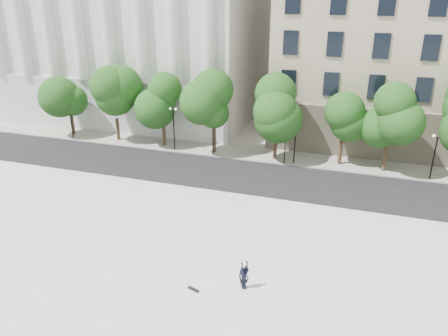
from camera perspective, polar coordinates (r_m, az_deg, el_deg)
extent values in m
plane|color=beige|center=(24.68, -13.58, -17.14)|extent=(160.00, 160.00, 0.00)
cube|color=white|center=(26.57, -10.28, -12.98)|extent=(44.00, 22.00, 0.45)
cube|color=black|center=(38.74, -0.06, -0.98)|extent=(60.00, 8.00, 0.02)
cube|color=#B5B4A7|center=(44.06, 2.34, 2.06)|extent=(60.00, 4.00, 0.12)
cube|color=silver|center=(61.55, -9.74, 19.52)|extent=(30.00, 26.00, 25.00)
cylinder|color=black|center=(42.65, -1.47, 3.78)|extent=(0.10, 0.10, 3.50)
imported|color=black|center=(42.02, -1.50, 6.49)|extent=(0.71, 1.76, 0.69)
cylinder|color=black|center=(40.99, 7.98, 2.76)|extent=(0.10, 0.10, 3.50)
imported|color=black|center=(40.33, 8.14, 5.56)|extent=(0.96, 1.72, 0.69)
imported|color=black|center=(24.38, 2.61, -14.95)|extent=(1.54, 1.66, 0.45)
cube|color=black|center=(24.40, -4.03, -15.52)|extent=(0.72, 0.39, 0.07)
cylinder|color=#382619|center=(51.88, -19.17, 5.35)|extent=(0.36, 0.36, 2.42)
sphere|color=#154B15|center=(51.07, -19.64, 8.86)|extent=(4.09, 4.09, 4.09)
cylinder|color=#382619|center=(48.65, -13.69, 4.89)|extent=(0.36, 0.36, 2.46)
sphere|color=#154B15|center=(47.78, -14.06, 8.71)|extent=(3.95, 3.95, 3.95)
cylinder|color=#382619|center=(46.03, -7.85, 4.38)|extent=(0.36, 0.36, 2.56)
sphere|color=#154B15|center=(45.08, -8.09, 8.58)|extent=(3.76, 3.76, 3.76)
cylinder|color=#382619|center=(43.55, -1.29, 3.76)|extent=(0.36, 0.36, 2.89)
sphere|color=#154B15|center=(42.44, -1.33, 8.78)|extent=(3.61, 3.61, 3.61)
cylinder|color=#382619|center=(42.19, 6.69, 2.75)|extent=(0.36, 0.36, 2.57)
sphere|color=#154B15|center=(41.14, 6.91, 7.32)|extent=(3.82, 3.82, 3.82)
cylinder|color=#382619|center=(42.10, 14.94, 1.93)|extent=(0.36, 0.36, 2.38)
sphere|color=#154B15|center=(41.11, 15.39, 6.14)|extent=(3.43, 3.43, 3.43)
cylinder|color=#382619|center=(41.66, 20.31, 1.47)|extent=(0.36, 0.36, 2.97)
sphere|color=#154B15|center=(40.48, 21.08, 6.79)|extent=(3.54, 3.54, 3.54)
cylinder|color=black|center=(50.43, -19.37, 5.83)|extent=(0.12, 0.12, 4.08)
cube|color=black|center=(49.92, -19.67, 8.07)|extent=(0.60, 0.06, 0.06)
sphere|color=white|center=(50.08, -19.97, 8.19)|extent=(0.28, 0.28, 0.28)
sphere|color=white|center=(49.72, -19.41, 8.17)|extent=(0.28, 0.28, 0.28)
cylinder|color=black|center=(44.31, -6.55, 4.88)|extent=(0.12, 0.12, 4.26)
cube|color=black|center=(43.71, -6.68, 7.55)|extent=(0.60, 0.06, 0.06)
sphere|color=white|center=(43.81, -7.05, 7.70)|extent=(0.28, 0.28, 0.28)
sphere|color=white|center=(43.57, -6.32, 7.65)|extent=(0.28, 0.28, 0.28)
cylinder|color=black|center=(41.06, 9.23, 3.11)|extent=(0.12, 0.12, 4.02)
cube|color=black|center=(40.44, 9.41, 5.79)|extent=(0.60, 0.06, 0.06)
sphere|color=white|center=(40.46, 8.99, 5.97)|extent=(0.28, 0.28, 0.28)
sphere|color=white|center=(40.37, 9.84, 5.88)|extent=(0.28, 0.28, 0.28)
cylinder|color=black|center=(41.23, 25.68, 1.06)|extent=(0.12, 0.12, 3.88)
cube|color=black|center=(40.63, 26.14, 3.61)|extent=(0.60, 0.06, 0.06)
sphere|color=white|center=(40.56, 25.74, 3.79)|extent=(0.28, 0.28, 0.28)
sphere|color=white|center=(40.65, 26.57, 3.69)|extent=(0.28, 0.28, 0.28)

